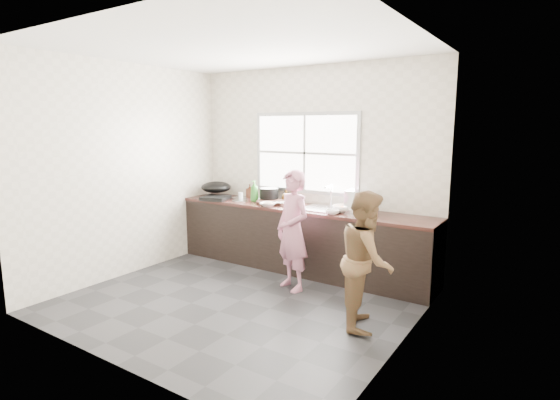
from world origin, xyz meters
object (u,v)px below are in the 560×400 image
Objects in this scene: black_pot at (269,195)px; plate_food at (266,199)px; glass_jar at (241,196)px; wok at (216,187)px; bottle_green at (254,191)px; pot_lid_right at (240,201)px; person_side at (367,259)px; pot_lid_left at (240,198)px; bottle_brown_tall at (250,191)px; dish_rack at (362,202)px; cutting_board at (271,202)px; bowl_crabs at (343,209)px; bottle_brown_short at (286,196)px; bowl_mince at (268,204)px; woman at (293,234)px; bowl_held at (332,211)px; burner at (216,198)px.

black_pot reaches higher than plate_food.
wok reaches higher than glass_jar.
pot_lid_right is at bearing -154.69° from bottle_green.
pot_lid_left is at bearing 42.67° from person_side.
bottle_brown_tall is at bearing 171.17° from plate_food.
dish_rack is (1.42, -0.06, 0.04)m from black_pot.
pot_lid_right is (0.14, -0.18, -0.00)m from pot_lid_left.
cutting_board is 0.88× the size of wok.
bottle_brown_tall is 1.89× the size of glass_jar.
plate_food is (-1.31, 0.19, -0.02)m from bowl_crabs.
wok is at bearing 47.05° from person_side.
bottle_brown_short is at bearing 10.63° from pot_lid_left.
cutting_board is at bearing -48.05° from black_pot.
plate_food is at bearing 171.71° from dish_rack.
bottle_green is (-0.39, 0.22, 0.12)m from bowl_mince.
dish_rack is (0.55, 0.72, 0.34)m from woman.
bottle_brown_short is at bearing 29.60° from bottle_green.
bowl_held is (-0.81, 0.88, 0.23)m from person_side.
woman is 5.03× the size of black_pot.
woman is 0.96m from dish_rack.
person_side is at bearing -31.54° from black_pot.
bottle_brown_short is 1.03m from burner.
wok reaches higher than bottle_brown_tall.
bowl_crabs is at bearing 11.66° from bowl_mince.
bottle_brown_short is (-0.98, 0.24, 0.05)m from bowl_crabs.
glass_jar is at bearing 2.16° from wok.
bowl_mince is 0.98× the size of bowl_held.
wok is (-1.78, 0.68, 0.34)m from woman.
plate_food is 0.37m from glass_jar.
woman is 4.46× the size of bottle_green.
bottle_brown_tall is 1.86m from dish_rack.
pot_lid_left is (-1.38, 0.75, 0.20)m from woman.
bowl_held is at bearing 20.80° from person_side.
black_pot is at bearing 2.52° from pot_lid_left.
person_side reaches higher than glass_jar.
dish_rack is (1.31, 0.07, 0.12)m from cutting_board.
burner is at bearing -138.86° from glass_jar.
bowl_mince is at bearing -90.26° from bottle_brown_short.
wok is 2.33m from dish_rack.
pot_lid_right is at bearing 178.89° from woman.
bowl_held is 1.33× the size of bottle_brown_short.
burner is (-0.94, 0.01, 0.00)m from bowl_mince.
glass_jar is 0.46m from wok.
pot_lid_right is at bearing -134.81° from plate_food.
woman reaches higher than bottle_green.
bottle_brown_tall is (-0.43, 0.11, -0.00)m from black_pot.
plate_food is at bearing -171.15° from bottle_brown_short.
woman is 1.20m from black_pot.
woman reaches higher than bottle_brown_tall.
bowl_held is 2.08m from wok.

